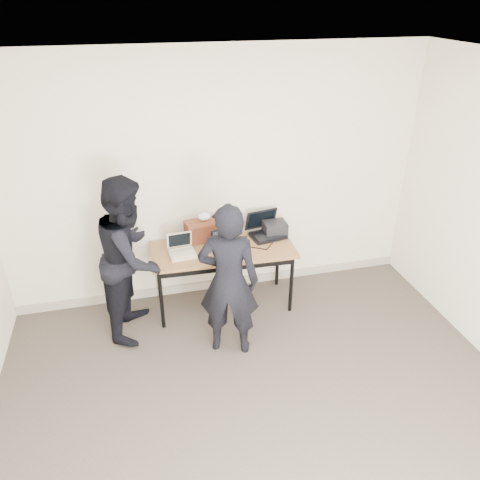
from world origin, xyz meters
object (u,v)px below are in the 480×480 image
object	(u,v)px
leather_satchel	(202,230)
person_typist	(229,281)
desk	(223,254)
laptop_center	(227,246)
laptop_beige	(182,251)
equipment_box	(275,228)
laptop_right	(265,230)
person_observer	(131,257)

from	to	relation	value
leather_satchel	person_typist	bearing A→B (deg)	-94.75
desk	laptop_center	xyz separation A→B (m)	(0.03, -0.05, 0.11)
laptop_beige	leather_satchel	distance (m)	0.36
equipment_box	desk	bearing A→B (deg)	-163.07
laptop_beige	person_typist	bearing A→B (deg)	-68.21
equipment_box	person_typist	world-z (taller)	person_typist
desk	person_typist	distance (m)	0.71
laptop_center	leather_satchel	world-z (taller)	leather_satchel
laptop_right	person_typist	size ratio (longest dim) A/B	0.27
desk	laptop_beige	size ratio (longest dim) A/B	5.42
desk	laptop_right	bearing A→B (deg)	22.81
laptop_beige	laptop_right	bearing A→B (deg)	7.78
laptop_right	equipment_box	xyz separation A→B (m)	(0.11, -0.01, 0.01)
laptop_right	equipment_box	distance (m)	0.11
laptop_beige	person_observer	distance (m)	0.53
laptop_beige	laptop_right	world-z (taller)	laptop_right
laptop_center	person_typist	bearing A→B (deg)	-105.02
equipment_box	person_observer	xyz separation A→B (m)	(-1.58, -0.33, 0.04)
laptop_right	equipment_box	bearing A→B (deg)	-13.41
leather_satchel	equipment_box	bearing A→B (deg)	-12.38
person_observer	leather_satchel	bearing A→B (deg)	-48.26
laptop_beige	equipment_box	xyz separation A→B (m)	(1.07, 0.20, 0.03)
leather_satchel	person_observer	size ratio (longest dim) A/B	0.23
laptop_right	leather_satchel	bearing A→B (deg)	167.46
desk	laptop_beige	world-z (taller)	laptop_beige
leather_satchel	equipment_box	size ratio (longest dim) A/B	1.56
laptop_center	leather_satchel	size ratio (longest dim) A/B	0.81
person_observer	person_typist	bearing A→B (deg)	-106.91
laptop_beige	person_observer	xyz separation A→B (m)	(-0.51, -0.12, 0.07)
laptop_center	laptop_right	bearing A→B (deg)	22.59
person_observer	equipment_box	bearing A→B (deg)	-61.80
laptop_right	person_typist	distance (m)	1.09
laptop_right	laptop_beige	bearing A→B (deg)	-177.86
laptop_center	laptop_right	size ratio (longest dim) A/B	0.74
laptop_beige	person_typist	xyz separation A→B (m)	(0.34, -0.69, 0.01)
laptop_beige	leather_satchel	size ratio (longest dim) A/B	0.73
person_typist	laptop_right	bearing A→B (deg)	-105.90
laptop_beige	person_observer	size ratio (longest dim) A/B	0.17
equipment_box	person_typist	bearing A→B (deg)	-129.31
laptop_center	equipment_box	distance (m)	0.65
desk	laptop_right	distance (m)	0.57
laptop_center	person_observer	world-z (taller)	person_observer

